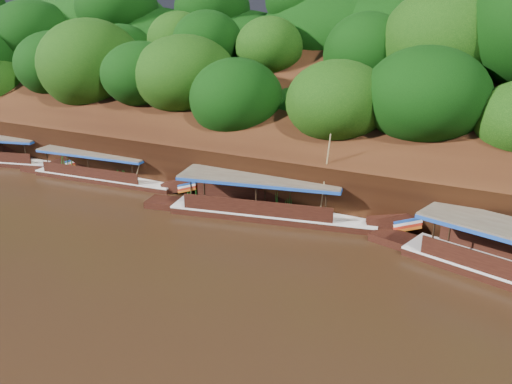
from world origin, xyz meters
TOP-DOWN VIEW (x-y plane):
  - ground at (0.00, 0.00)m, footprint 160.00×160.00m
  - riverbank at (-0.01, 22.73)m, footprint 120.00×30.06m
  - boat_1 at (0.24, 8.53)m, footprint 15.02×5.18m
  - boat_2 at (-14.00, 9.06)m, footprint 14.04×3.22m
  - boat_3 at (-24.84, 8.62)m, footprint 13.17×5.27m
  - reeds at (-3.34, 9.49)m, footprint 51.24×2.43m

SIDE VIEW (x-z plane):
  - ground at x=0.00m, z-range 0.00..0.00m
  - boat_2 at x=-14.00m, z-range -1.93..2.92m
  - boat_3 at x=-24.84m, z-range -0.86..1.92m
  - boat_1 at x=0.24m, z-range -2.50..3.66m
  - reeds at x=-3.34m, z-range -0.14..1.82m
  - riverbank at x=-0.01m, z-range -7.81..11.59m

